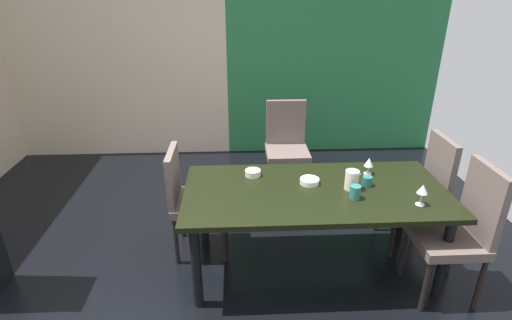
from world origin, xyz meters
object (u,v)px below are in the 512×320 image
object	(u,v)px
wine_glass_front	(369,163)
pitcher_west	(352,180)
dining_table	(315,199)
cup_south	(367,181)
chair_head_far	(287,143)
serving_bowl_left	(253,173)
chair_left_far	(190,195)
wine_glass_near_shelf	(423,190)
serving_bowl_center	(310,181)
chair_right_far	(422,187)
cup_north	(355,192)
chair_right_near	(461,227)

from	to	relation	value
wine_glass_front	pitcher_west	world-z (taller)	pitcher_west
dining_table	cup_south	world-z (taller)	cup_south
chair_head_far	cup_south	xyz separation A→B (m)	(0.44, -1.32, 0.21)
cup_south	dining_table	bearing A→B (deg)	-173.40
dining_table	serving_bowl_left	bearing A→B (deg)	150.64
cup_south	pitcher_west	size ratio (longest dim) A/B	0.50
chair_left_far	chair_head_far	bearing A→B (deg)	139.29
chair_head_far	wine_glass_near_shelf	xyz separation A→B (m)	(0.71, -1.61, 0.29)
wine_glass_front	serving_bowl_center	distance (m)	0.51
serving_bowl_center	pitcher_west	size ratio (longest dim) A/B	0.98
wine_glass_front	serving_bowl_center	bearing A→B (deg)	-163.97
chair_right_far	pitcher_west	size ratio (longest dim) A/B	6.65
chair_right_far	pitcher_west	world-z (taller)	chair_right_far
dining_table	wine_glass_front	bearing A→B (deg)	27.38
chair_right_far	cup_north	xyz separation A→B (m)	(-0.71, -0.44, 0.22)
dining_table	serving_bowl_center	world-z (taller)	serving_bowl_center
chair_left_far	serving_bowl_center	bearing A→B (deg)	77.50
chair_right_near	cup_south	size ratio (longest dim) A/B	13.84
chair_left_far	cup_south	world-z (taller)	chair_left_far
chair_right_near	pitcher_west	bearing A→B (deg)	66.80
chair_right_near	wine_glass_front	xyz separation A→B (m)	(-0.50, 0.54, 0.26)
wine_glass_near_shelf	cup_north	size ratio (longest dim) A/B	1.56
wine_glass_front	dining_table	bearing A→B (deg)	-152.62
serving_bowl_left	cup_south	xyz separation A→B (m)	(0.84, -0.21, 0.01)
dining_table	wine_glass_near_shelf	size ratio (longest dim) A/B	12.67
dining_table	serving_bowl_center	xyz separation A→B (m)	(-0.03, 0.10, 0.10)
wine_glass_front	chair_left_far	bearing A→B (deg)	177.37
chair_right_near	chair_head_far	world-z (taller)	chair_right_near
wine_glass_front	serving_bowl_center	xyz separation A→B (m)	(-0.49, -0.14, -0.08)
chair_right_near	cup_south	bearing A→B (deg)	58.59
serving_bowl_center	cup_south	size ratio (longest dim) A/B	1.99
chair_left_far	serving_bowl_center	size ratio (longest dim) A/B	6.31
wine_glass_near_shelf	cup_north	bearing A→B (deg)	165.27
dining_table	chair_right_far	bearing A→B (deg)	17.50
chair_head_far	serving_bowl_center	world-z (taller)	chair_head_far
chair_head_far	pitcher_west	distance (m)	1.42
chair_head_far	serving_bowl_left	xyz separation A→B (m)	(-0.41, -1.11, 0.20)
chair_head_far	wine_glass_near_shelf	distance (m)	1.79
chair_right_far	cup_south	bearing A→B (deg)	114.39
chair_right_near	wine_glass_near_shelf	size ratio (longest dim) A/B	6.64
wine_glass_near_shelf	cup_north	xyz separation A→B (m)	(-0.42, 0.11, -0.07)
wine_glass_near_shelf	pitcher_west	bearing A→B (deg)	148.52
wine_glass_front	chair_head_far	bearing A→B (deg)	114.03
chair_left_far	chair_right_far	bearing A→B (deg)	90.00
cup_south	pitcher_west	xyz separation A→B (m)	(-0.13, -0.05, 0.04)
serving_bowl_center	chair_right_near	bearing A→B (deg)	-21.97
chair_right_near	wine_glass_near_shelf	xyz separation A→B (m)	(-0.29, 0.05, 0.27)
chair_right_far	serving_bowl_center	bearing A→B (deg)	101.72
chair_left_far	cup_north	size ratio (longest dim) A/B	9.39
chair_right_far	chair_left_far	xyz separation A→B (m)	(-1.91, -0.00, -0.02)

